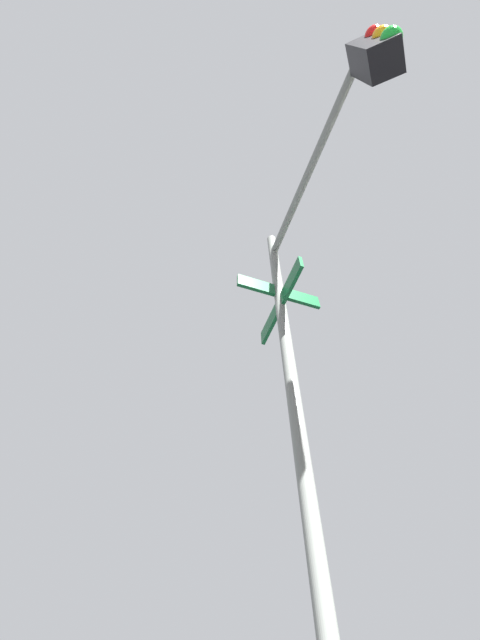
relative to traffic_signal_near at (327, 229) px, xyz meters
The scene contains 1 object.
traffic_signal_near is the anchor object (origin of this frame).
Camera 1 is at (-4.66, -6.56, 1.03)m, focal length 21.70 mm.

